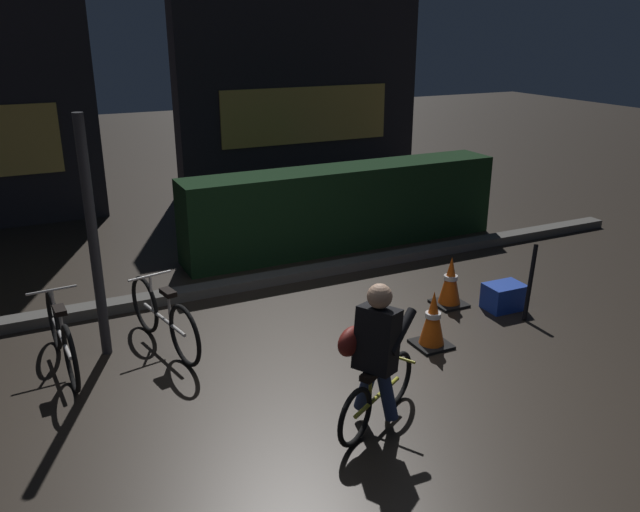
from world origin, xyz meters
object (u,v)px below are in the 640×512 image
Objects in this scene: parked_bike_center_left at (164,318)px; cyclist at (374,355)px; traffic_cone_far at (450,282)px; closed_umbrella at (530,282)px; traffic_cone_near at (433,320)px; parked_bike_left_mid at (62,336)px; street_post at (93,240)px; blue_crate at (504,296)px.

cyclist is (1.23, -2.08, 0.30)m from parked_bike_center_left.
traffic_cone_far is (3.25, -0.40, -0.04)m from parked_bike_center_left.
closed_umbrella is at bearing -116.68° from parked_bike_center_left.
parked_bike_left_mid is at bearing 161.14° from traffic_cone_near.
traffic_cone_near is 1.57m from cyclist.
parked_bike_center_left is at bearing -13.67° from street_post.
street_post is at bearing 64.28° from parked_bike_center_left.
parked_bike_left_mid is (-0.40, -0.13, -0.86)m from street_post.
parked_bike_center_left is 3.83m from blue_crate.
parked_bike_left_mid is at bearing 128.75° from closed_umbrella.
traffic_cone_near reaches higher than blue_crate.
street_post is at bearing 98.90° from cyclist.
parked_bike_center_left is 4.01m from closed_umbrella.
closed_umbrella reaches higher than parked_bike_left_mid.
traffic_cone_far is at bearing 96.45° from closed_umbrella.
blue_crate is 0.52× the size of closed_umbrella.
traffic_cone_near is at bearing -113.00° from parked_bike_left_mid.
cyclist is at bearing -152.41° from blue_crate.
closed_umbrella is (0.63, -0.61, 0.11)m from traffic_cone_far.
cyclist reaches higher than parked_bike_center_left.
street_post reaches higher than parked_bike_center_left.
cyclist is at bearing -140.27° from traffic_cone_far.
cyclist is (-2.02, -1.68, 0.34)m from traffic_cone_far.
parked_bike_left_mid is 1.84× the size of closed_umbrella.
traffic_cone_near is at bearing -127.31° from parked_bike_center_left.
parked_bike_left_mid is 4.96m from closed_umbrella.
parked_bike_center_left is at bearing 126.03° from closed_umbrella.
parked_bike_center_left is at bearing 168.50° from blue_crate.
traffic_cone_near is (3.43, -1.17, -0.04)m from parked_bike_left_mid.
parked_bike_center_left is 3.46× the size of blue_crate.
street_post reaches higher than parked_bike_left_mid.
parked_bike_center_left reaches higher than blue_crate.
parked_bike_center_left is 2.44m from cyclist.
blue_crate is (0.50, -0.36, -0.14)m from traffic_cone_far.
parked_bike_center_left is 1.79× the size of closed_umbrella.
parked_bike_left_mid is 4.24m from traffic_cone_far.
closed_umbrella is at bearing -14.51° from street_post.
blue_crate is 0.38m from closed_umbrella.
street_post is 3.94× the size of traffic_cone_near.
traffic_cone_far is 0.48× the size of cyclist.
traffic_cone_far is (4.22, -0.41, -0.04)m from parked_bike_left_mid.
closed_umbrella is at bearing 6.05° from traffic_cone_near.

